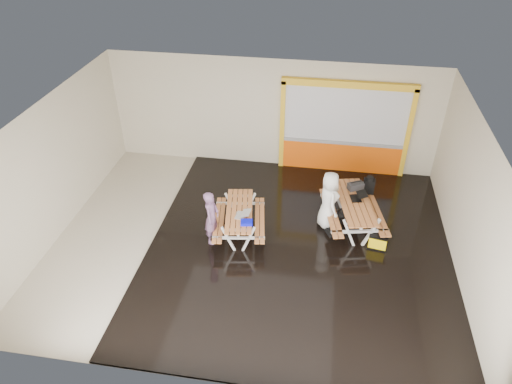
% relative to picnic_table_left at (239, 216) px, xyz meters
% --- Properties ---
extents(room, '(10.02, 8.02, 3.52)m').
position_rel_picnic_table_left_xyz_m(room, '(0.35, -0.37, 1.17)').
color(room, beige).
rests_on(room, ground).
extents(deck, '(7.50, 7.98, 0.05)m').
position_rel_picnic_table_left_xyz_m(deck, '(1.60, -0.37, -0.56)').
color(deck, black).
rests_on(deck, room).
extents(kiosk, '(3.88, 0.16, 3.00)m').
position_rel_picnic_table_left_xyz_m(kiosk, '(2.55, 3.56, 0.86)').
color(kiosk, '#FB5C0B').
rests_on(kiosk, room).
extents(picnic_table_left, '(1.56, 2.07, 0.76)m').
position_rel_picnic_table_left_xyz_m(picnic_table_left, '(0.00, 0.00, 0.00)').
color(picnic_table_left, '#B86E37').
rests_on(picnic_table_left, deck).
extents(picnic_table_right, '(1.84, 2.38, 0.85)m').
position_rel_picnic_table_left_xyz_m(picnic_table_right, '(2.90, 0.75, 0.06)').
color(picnic_table_right, '#B86E37').
rests_on(picnic_table_right, deck).
extents(person_left, '(0.40, 0.57, 1.47)m').
position_rel_picnic_table_left_xyz_m(person_left, '(-0.61, -0.46, 0.21)').
color(person_left, '#724E74').
rests_on(person_left, deck).
extents(person_right, '(0.74, 0.91, 1.61)m').
position_rel_picnic_table_left_xyz_m(person_right, '(2.24, 0.64, 0.30)').
color(person_right, white).
rests_on(person_right, deck).
extents(laptop_left, '(0.40, 0.36, 0.16)m').
position_rel_picnic_table_left_xyz_m(laptop_left, '(0.13, -0.23, 0.23)').
color(laptop_left, silver).
rests_on(laptop_left, picnic_table_left).
extents(laptop_right, '(0.48, 0.44, 0.17)m').
position_rel_picnic_table_left_xyz_m(laptop_right, '(2.98, 0.88, 0.32)').
color(laptop_right, black).
rests_on(laptop_right, picnic_table_right).
extents(blue_pouch, '(0.32, 0.25, 0.08)m').
position_rel_picnic_table_left_xyz_m(blue_pouch, '(0.28, -0.52, 0.22)').
color(blue_pouch, '#080BDB').
rests_on(blue_pouch, picnic_table_left).
extents(toolbox, '(0.46, 0.38, 0.24)m').
position_rel_picnic_table_left_xyz_m(toolbox, '(2.92, 1.32, 0.36)').
color(toolbox, black).
rests_on(toolbox, picnic_table_right).
extents(backpack, '(0.33, 0.23, 0.52)m').
position_rel_picnic_table_left_xyz_m(backpack, '(3.31, 1.68, 0.18)').
color(backpack, black).
rests_on(backpack, picnic_table_right).
extents(dark_case, '(0.52, 0.48, 0.16)m').
position_rel_picnic_table_left_xyz_m(dark_case, '(2.46, 0.36, -0.46)').
color(dark_case, black).
rests_on(dark_case, deck).
extents(fluke_bag, '(0.50, 0.37, 0.40)m').
position_rel_picnic_table_left_xyz_m(fluke_bag, '(3.54, -0.05, -0.34)').
color(fluke_bag, black).
rests_on(fluke_bag, deck).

